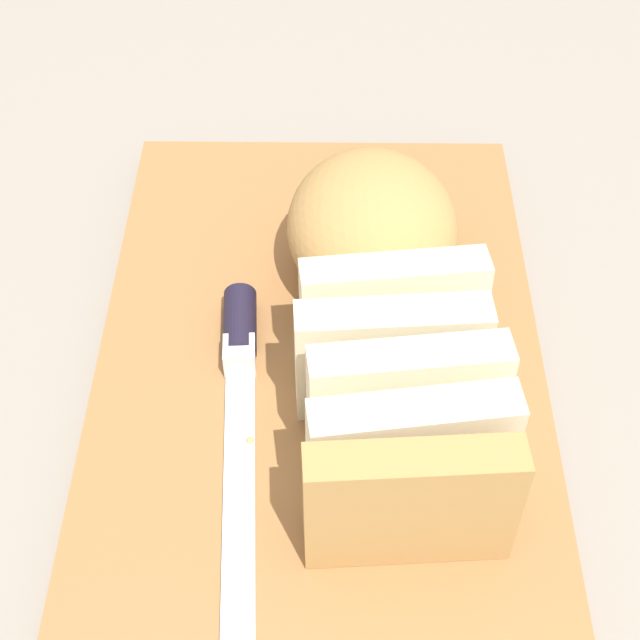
{
  "coord_description": "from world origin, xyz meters",
  "views": [
    {
      "loc": [
        0.37,
        -0.01,
        0.47
      ],
      "look_at": [
        0.0,
        0.0,
        0.05
      ],
      "focal_mm": 52.28,
      "sensor_mm": 36.0,
      "label": 1
    }
  ],
  "objects": [
    {
      "name": "crumb_near_loaf",
      "position": [
        0.07,
        -0.04,
        0.02
      ],
      "size": [
        0.0,
        0.0,
        0.0
      ],
      "primitive_type": "sphere",
      "color": "tan",
      "rests_on": "cutting_board"
    },
    {
      "name": "bread_knife",
      "position": [
        0.03,
        -0.05,
        0.03
      ],
      "size": [
        0.29,
        0.02,
        0.02
      ],
      "rotation": [
        0.0,
        0.0,
        0.01
      ],
      "color": "silver",
      "rests_on": "cutting_board"
    },
    {
      "name": "bread_loaf",
      "position": [
        -0.0,
        0.04,
        0.06
      ],
      "size": [
        0.28,
        0.12,
        0.08
      ],
      "rotation": [
        0.0,
        0.0,
        0.04
      ],
      "color": "tan",
      "rests_on": "cutting_board"
    },
    {
      "name": "ground_plane",
      "position": [
        0.0,
        0.0,
        0.0
      ],
      "size": [
        3.0,
        3.0,
        0.0
      ],
      "primitive_type": "plane",
      "color": "gray"
    },
    {
      "name": "crumb_near_knife",
      "position": [
        -0.05,
        0.05,
        0.02
      ],
      "size": [
        0.01,
        0.01,
        0.01
      ],
      "primitive_type": "sphere",
      "color": "tan",
      "rests_on": "cutting_board"
    },
    {
      "name": "cutting_board",
      "position": [
        0.0,
        0.0,
        0.01
      ],
      "size": [
        0.43,
        0.3,
        0.02
      ],
      "primitive_type": "cube",
      "rotation": [
        0.0,
        0.0,
        -0.05
      ],
      "color": "#9E6B3D",
      "rests_on": "ground_plane"
    }
  ]
}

